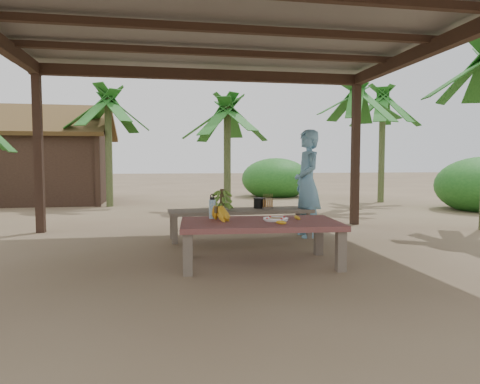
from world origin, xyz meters
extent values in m
plane|color=brown|center=(0.00, 0.00, 0.00)|extent=(80.00, 80.00, 0.00)
cube|color=black|center=(-2.80, 2.30, 1.35)|extent=(0.13, 0.13, 2.70)
cube|color=black|center=(2.80, 2.30, 1.35)|extent=(0.13, 0.13, 2.70)
cube|color=black|center=(0.00, 2.30, 2.70)|extent=(5.80, 0.14, 0.18)
cube|color=black|center=(2.80, 0.00, 2.70)|extent=(0.14, 4.80, 0.18)
cube|color=slate|center=(0.00, 0.00, 2.92)|extent=(6.60, 5.60, 0.06)
cube|color=brown|center=(-0.51, -0.87, 0.22)|extent=(0.11, 0.11, 0.44)
cube|color=brown|center=(1.13, -0.98, 0.22)|extent=(0.11, 0.11, 0.44)
cube|color=brown|center=(-0.45, -0.04, 0.22)|extent=(0.11, 0.11, 0.44)
cube|color=brown|center=(1.19, -0.15, 0.22)|extent=(0.11, 0.11, 0.44)
cube|color=maroon|center=(0.34, -0.51, 0.47)|extent=(1.86, 1.12, 0.06)
cube|color=brown|center=(-0.60, 0.89, 0.20)|extent=(0.08, 0.08, 0.40)
cube|color=brown|center=(1.45, 1.00, 0.20)|extent=(0.08, 0.08, 0.40)
cube|color=brown|center=(-0.63, 1.35, 0.20)|extent=(0.08, 0.08, 0.40)
cube|color=brown|center=(1.43, 1.46, 0.20)|extent=(0.08, 0.08, 0.40)
cube|color=brown|center=(0.41, 1.17, 0.42)|extent=(2.23, 0.71, 0.05)
cylinder|color=white|center=(0.53, -0.51, 0.51)|extent=(0.27, 0.27, 0.01)
cylinder|color=white|center=(0.53, -0.51, 0.52)|extent=(0.29, 0.29, 0.02)
cube|color=brown|center=(0.53, -0.51, 0.53)|extent=(0.17, 0.14, 0.02)
ellipsoid|color=yellow|center=(0.51, -0.80, 0.52)|extent=(0.15, 0.08, 0.04)
ellipsoid|color=yellow|center=(0.81, -0.44, 0.52)|extent=(0.06, 0.14, 0.04)
cylinder|color=teal|center=(-0.17, -0.16, 0.61)|extent=(0.08, 0.08, 0.23)
cylinder|color=black|center=(-0.17, -0.16, 0.74)|extent=(0.06, 0.06, 0.03)
torus|color=black|center=(-0.17, -0.16, 0.77)|extent=(0.05, 0.01, 0.05)
cylinder|color=black|center=(0.73, 1.30, 0.53)|extent=(0.18, 0.18, 0.16)
imported|color=#68A1C5|center=(1.47, 1.15, 0.84)|extent=(0.42, 0.62, 1.69)
cube|color=black|center=(-4.50, 8.00, 1.00)|extent=(4.00, 3.00, 2.00)
cube|color=brown|center=(-4.50, 7.15, 2.35)|extent=(4.40, 1.73, 1.00)
cube|color=brown|center=(-4.50, 8.85, 2.35)|extent=(4.40, 1.73, 1.00)
cylinder|color=#596638|center=(3.97, 4.78, 1.47)|extent=(0.18, 0.18, 2.95)
cylinder|color=#596638|center=(0.82, 5.49, 1.28)|extent=(0.18, 0.18, 2.57)
cylinder|color=#596638|center=(-2.20, 6.47, 1.43)|extent=(0.18, 0.18, 2.85)
cylinder|color=#596638|center=(5.52, 6.39, 1.54)|extent=(0.18, 0.18, 3.08)
camera|label=1|loc=(-0.72, -5.28, 1.18)|focal=32.00mm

